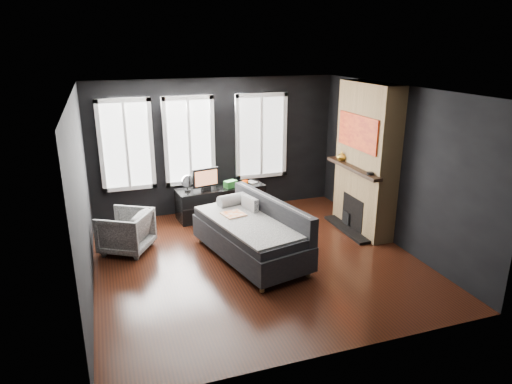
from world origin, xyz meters
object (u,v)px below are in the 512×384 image
object	(u,v)px
mug	(245,182)
mantel_vase	(341,156)
book	(248,178)
media_console	(221,201)
armchair	(126,229)
sofa	(250,231)
monitor	(206,178)

from	to	relation	value
mug	mantel_vase	bearing A→B (deg)	-32.59
mug	book	distance (m)	0.17
mantel_vase	media_console	bearing A→B (deg)	153.23
mantel_vase	armchair	bearing A→B (deg)	-179.65
sofa	mug	world-z (taller)	sofa
armchair	monitor	size ratio (longest dim) A/B	1.41
sofa	book	xyz separation A→B (m)	(0.65, 2.09, 0.24)
media_console	monitor	distance (m)	0.63
media_console	sofa	bearing A→B (deg)	-97.24
media_console	mug	xyz separation A→B (m)	(0.50, -0.04, 0.37)
monitor	mantel_vase	distance (m)	2.63
sofa	monitor	size ratio (longest dim) A/B	4.07
sofa	mug	bearing A→B (deg)	61.33
armchair	media_console	xyz separation A→B (m)	(1.92, 1.07, -0.08)
media_console	armchair	bearing A→B (deg)	-156.84
mug	mantel_vase	size ratio (longest dim) A/B	0.68
media_console	book	xyz separation A→B (m)	(0.61, 0.08, 0.41)
armchair	monitor	world-z (taller)	monitor
media_console	monitor	xyz separation A→B (m)	(-0.31, -0.07, 0.55)
mantel_vase	monitor	bearing A→B (deg)	157.64
mug	book	bearing A→B (deg)	49.52
media_console	mug	world-z (taller)	mug
book	mantel_vase	bearing A→B (deg)	-37.52
book	mantel_vase	world-z (taller)	mantel_vase
mantel_vase	sofa	bearing A→B (deg)	-155.75
monitor	mantel_vase	bearing A→B (deg)	-35.07
armchair	book	size ratio (longest dim) A/B	3.46
media_console	book	world-z (taller)	book
armchair	mug	bearing A→B (deg)	143.26
mug	sofa	bearing A→B (deg)	-105.47
armchair	media_console	bearing A→B (deg)	149.41
sofa	monitor	world-z (taller)	monitor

